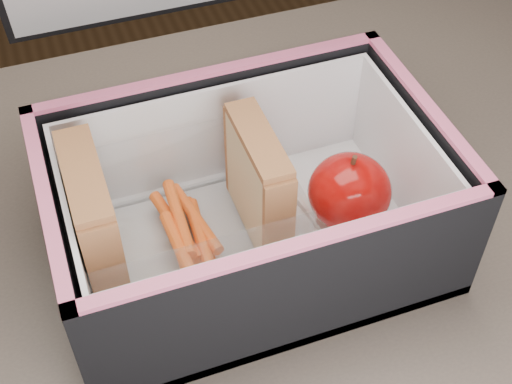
# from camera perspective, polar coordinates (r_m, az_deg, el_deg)

# --- Properties ---
(kitchen_table) EXTENTS (1.20, 0.80, 0.75)m
(kitchen_table) POSITION_cam_1_polar(r_m,az_deg,el_deg) (0.71, 0.24, -11.52)
(kitchen_table) COLOR brown
(kitchen_table) RESTS_ON ground
(lunch_bag) EXTENTS (0.33, 0.33, 0.31)m
(lunch_bag) POSITION_cam_1_polar(r_m,az_deg,el_deg) (0.61, -0.75, -0.03)
(lunch_bag) COLOR black
(lunch_bag) RESTS_ON kitchen_table
(plastic_tub) EXTENTS (0.19, 0.14, 0.08)m
(plastic_tub) POSITION_cam_1_polar(r_m,az_deg,el_deg) (0.62, -6.05, -1.98)
(plastic_tub) COLOR white
(plastic_tub) RESTS_ON lunch_bag
(sandwich_left) EXTENTS (0.03, 0.11, 0.12)m
(sandwich_left) POSITION_cam_1_polar(r_m,az_deg,el_deg) (0.60, -12.81, -2.30)
(sandwich_left) COLOR #D7B785
(sandwich_left) RESTS_ON plastic_tub
(sandwich_right) EXTENTS (0.03, 0.10, 0.11)m
(sandwich_right) POSITION_cam_1_polar(r_m,az_deg,el_deg) (0.62, 0.19, 0.78)
(sandwich_right) COLOR #D7B785
(sandwich_right) RESTS_ON plastic_tub
(carrot_sticks) EXTENTS (0.05, 0.13, 0.03)m
(carrot_sticks) POSITION_cam_1_polar(r_m,az_deg,el_deg) (0.63, -5.32, -3.52)
(carrot_sticks) COLOR #E04E16
(carrot_sticks) RESTS_ON plastic_tub
(paper_napkin) EXTENTS (0.08, 0.08, 0.01)m
(paper_napkin) POSITION_cam_1_polar(r_m,az_deg,el_deg) (0.67, 7.28, -1.60)
(paper_napkin) COLOR white
(paper_napkin) RESTS_ON lunch_bag
(red_apple) EXTENTS (0.08, 0.08, 0.08)m
(red_apple) POSITION_cam_1_polar(r_m,az_deg,el_deg) (0.64, 7.49, 0.02)
(red_apple) COLOR #8D0000
(red_apple) RESTS_ON paper_napkin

